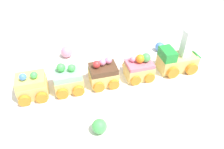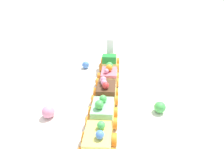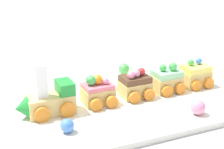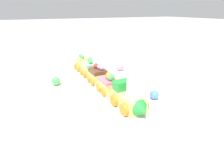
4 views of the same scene
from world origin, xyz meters
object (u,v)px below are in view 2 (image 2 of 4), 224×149
(gumball_green, at_px, (160,107))
(gumball_blue, at_px, (86,65))
(cake_train_locomotive, at_px, (110,60))
(cake_car_lemon, at_px, (98,142))
(cake_car_chocolate, at_px, (105,93))
(cake_car_strawberry, at_px, (108,76))
(gumball_pink, at_px, (48,112))
(cake_car_mint, at_px, (102,113))

(gumball_green, relative_size, gumball_blue, 1.09)
(cake_train_locomotive, bearing_deg, gumball_blue, 97.89)
(cake_car_lemon, height_order, gumball_green, cake_car_lemon)
(gumball_green, bearing_deg, cake_car_chocolate, 74.63)
(cake_car_strawberry, bearing_deg, cake_car_chocolate, 179.69)
(cake_car_strawberry, bearing_deg, gumball_pink, 141.14)
(cake_car_chocolate, distance_m, cake_car_lemon, 0.15)
(cake_car_mint, bearing_deg, gumball_pink, 85.77)
(cake_car_mint, distance_m, gumball_blue, 0.27)
(cake_car_mint, height_order, cake_car_lemon, cake_car_mint)
(gumball_blue, bearing_deg, gumball_green, -134.20)
(gumball_blue, bearing_deg, cake_car_chocolate, -153.63)
(cake_car_lemon, bearing_deg, cake_train_locomotive, 0.03)
(cake_car_lemon, relative_size, gumball_blue, 2.65)
(cake_car_lemon, distance_m, gumball_blue, 0.35)
(cake_train_locomotive, relative_size, cake_car_chocolate, 1.69)
(cake_car_lemon, xyz_separation_m, gumball_blue, (0.33, 0.09, -0.01))
(cake_train_locomotive, bearing_deg, cake_car_chocolate, 179.93)
(cake_car_chocolate, height_order, gumball_blue, cake_car_chocolate)
(cake_car_strawberry, xyz_separation_m, cake_car_lemon, (-0.24, -0.00, -0.00))
(cake_car_chocolate, bearing_deg, cake_car_strawberry, -0.31)
(cake_car_strawberry, xyz_separation_m, gumball_blue, (0.09, 0.09, -0.01))
(gumball_green, distance_m, gumball_pink, 0.26)
(cake_car_chocolate, distance_m, gumball_pink, 0.14)
(cake_train_locomotive, relative_size, gumball_pink, 3.82)
(cake_car_chocolate, height_order, gumball_green, cake_car_chocolate)
(cake_train_locomotive, xyz_separation_m, gumball_pink, (-0.26, 0.12, -0.01))
(cake_car_mint, height_order, gumball_blue, cake_car_mint)
(cake_car_strawberry, relative_size, gumball_blue, 2.65)
(cake_car_strawberry, bearing_deg, gumball_blue, 41.96)
(cake_car_strawberry, relative_size, gumball_pink, 2.25)
(cake_car_strawberry, relative_size, cake_car_chocolate, 1.00)
(gumball_blue, xyz_separation_m, gumball_pink, (-0.25, 0.03, 0.00))
(cake_car_chocolate, height_order, cake_car_lemon, same)
(gumball_green, height_order, gumball_blue, gumball_green)
(cake_car_mint, distance_m, cake_car_lemon, 0.08)
(cake_car_lemon, bearing_deg, gumball_blue, 14.32)
(cake_train_locomotive, relative_size, gumball_green, 4.11)
(cake_car_mint, relative_size, gumball_pink, 2.25)
(cake_car_strawberry, xyz_separation_m, gumball_pink, (-0.16, 0.12, -0.01))
(gumball_blue, height_order, gumball_pink, gumball_pink)
(cake_train_locomotive, relative_size, cake_car_mint, 1.69)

